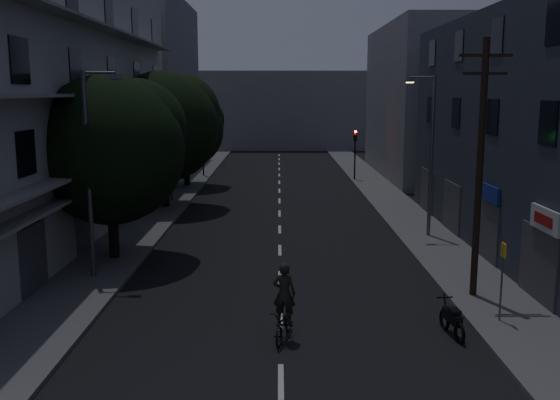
{
  "coord_description": "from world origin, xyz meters",
  "views": [
    {
      "loc": [
        -0.06,
        -12.96,
        7.31
      ],
      "look_at": [
        0.0,
        12.0,
        3.0
      ],
      "focal_mm": 40.0,
      "sensor_mm": 36.0,
      "label": 1
    }
  ],
  "objects_px": {
    "utility_pole": "(480,164)",
    "cyclist": "(284,314)",
    "bus_stop_sign": "(503,268)",
    "motorcycle": "(452,321)"
  },
  "relations": [
    {
      "from": "motorcycle",
      "to": "utility_pole",
      "type": "bearing_deg",
      "value": 56.14
    },
    {
      "from": "motorcycle",
      "to": "cyclist",
      "type": "bearing_deg",
      "value": 175.96
    },
    {
      "from": "bus_stop_sign",
      "to": "cyclist",
      "type": "height_order",
      "value": "bus_stop_sign"
    },
    {
      "from": "bus_stop_sign",
      "to": "motorcycle",
      "type": "xyz_separation_m",
      "value": [
        -1.76,
        -0.87,
        -1.43
      ]
    },
    {
      "from": "utility_pole",
      "to": "cyclist",
      "type": "bearing_deg",
      "value": -151.17
    },
    {
      "from": "motorcycle",
      "to": "bus_stop_sign",
      "type": "bearing_deg",
      "value": 18.72
    },
    {
      "from": "utility_pole",
      "to": "bus_stop_sign",
      "type": "relative_size",
      "value": 3.56
    },
    {
      "from": "bus_stop_sign",
      "to": "cyclist",
      "type": "bearing_deg",
      "value": -170.31
    },
    {
      "from": "cyclist",
      "to": "utility_pole",
      "type": "bearing_deg",
      "value": 42.04
    },
    {
      "from": "motorcycle",
      "to": "cyclist",
      "type": "height_order",
      "value": "cyclist"
    }
  ]
}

